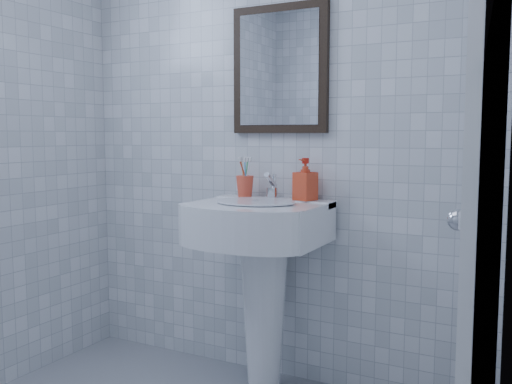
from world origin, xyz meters
The scene contains 10 objects.
wall_back centered at (0.00, 1.20, 1.25)m, with size 2.20×0.02×2.50m, color white.
wall_right centered at (1.10, 0.00, 1.25)m, with size 0.02×2.40×2.50m, color white.
washbasin centered at (0.05, 0.99, 0.62)m, with size 0.60×0.44×0.93m.
faucet centered at (0.05, 1.10, 0.97)m, with size 0.05×0.12×0.13m.
toothbrush_cup centered at (-0.10, 1.11, 0.97)m, with size 0.09×0.09×0.11m, color #E3482E, non-canonical shape.
soap_dispenser centered at (0.22, 1.12, 1.02)m, with size 0.09×0.09×0.20m, color red.
wall_mirror centered at (0.05, 1.18, 1.55)m, with size 0.50×0.04×0.62m.
bathroom_door centered at (1.08, 0.55, 1.00)m, with size 0.04×0.80×2.00m, color white.
towel_ring centered at (1.06, 0.69, 1.05)m, with size 0.18×0.18×0.01m, color silver.
hand_towel centered at (1.04, 0.69, 0.87)m, with size 0.03×0.16×0.38m, color beige.
Camera 1 is at (1.27, -1.37, 1.23)m, focal length 40.00 mm.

